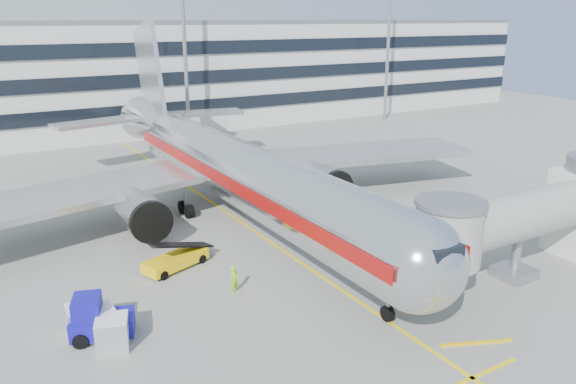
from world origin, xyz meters
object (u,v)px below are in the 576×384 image
belt_loader (175,259)px  baggage_tug (98,320)px  cargo_container_left (112,333)px  main_jet (231,168)px  ramp_worker (234,280)px  cargo_container_right (83,320)px  cargo_container_front (99,321)px

belt_loader → baggage_tug: 8.78m
baggage_tug → cargo_container_left: 1.41m
main_jet → ramp_worker: 14.14m
cargo_container_right → cargo_container_left: bearing=-64.0°
baggage_tug → cargo_container_right: bearing=130.7°
main_jet → cargo_container_front: size_ratio=32.44×
main_jet → cargo_container_right: size_ratio=31.45×
cargo_container_left → cargo_container_front: size_ratio=1.25×
baggage_tug → ramp_worker: size_ratio=2.02×
cargo_container_left → cargo_container_front: 1.63m
cargo_container_front → ramp_worker: (8.09, 0.60, 0.10)m
ramp_worker → cargo_container_left: bearing=169.3°
belt_loader → ramp_worker: (1.84, -5.18, 0.24)m
belt_loader → ramp_worker: size_ratio=2.72×
baggage_tug → cargo_container_left: (0.39, -1.34, -0.20)m
baggage_tug → ramp_worker: baggage_tug is taller
belt_loader → cargo_container_left: (-5.97, -7.38, 0.19)m
cargo_container_front → ramp_worker: 8.11m
main_jet → cargo_container_right: (-14.60, -12.59, -3.42)m
ramp_worker → cargo_container_front: bearing=157.7°
belt_loader → cargo_container_front: (-6.25, -5.78, 0.15)m
baggage_tug → cargo_container_left: bearing=-73.9°
belt_loader → baggage_tug: baggage_tug is taller
cargo_container_front → ramp_worker: ramp_worker is taller
cargo_container_left → cargo_container_right: size_ratio=1.21×
cargo_container_left → cargo_container_front: bearing=99.8°
main_jet → belt_loader: size_ratio=10.57×
belt_loader → main_jet: bearing=43.7°
belt_loader → cargo_container_right: belt_loader is taller
belt_loader → cargo_container_front: bearing=-137.3°
main_jet → cargo_container_right: 19.58m
belt_loader → cargo_container_right: (-6.98, -5.31, 0.17)m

